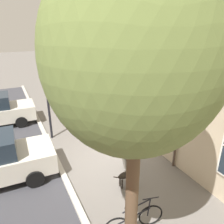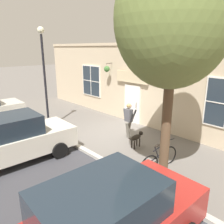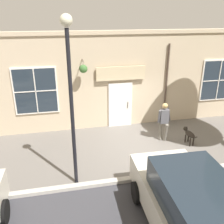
% 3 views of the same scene
% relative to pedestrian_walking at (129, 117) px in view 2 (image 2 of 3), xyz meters
% --- Properties ---
extents(ground_plane, '(90.00, 90.00, 0.00)m').
position_rel_pedestrian_walking_xyz_m(ground_plane, '(0.37, -0.82, -0.99)').
color(ground_plane, '#66605B').
extents(storefront_facade, '(0.95, 18.00, 4.33)m').
position_rel_pedestrian_walking_xyz_m(storefront_facade, '(-1.97, -0.83, 1.18)').
color(storefront_facade, '#C6B293').
rests_on(storefront_facade, ground_plane).
extents(pedestrian_walking, '(0.53, 0.57, 1.66)m').
position_rel_pedestrian_walking_xyz_m(pedestrian_walking, '(0.00, 0.00, 0.00)').
color(pedestrian_walking, '#6B665B').
rests_on(pedestrian_walking, ground_plane).
extents(dog_on_leash, '(1.00, 0.28, 0.65)m').
position_rel_pedestrian_walking_xyz_m(dog_on_leash, '(0.49, 0.93, -0.56)').
color(dog_on_leash, black).
rests_on(dog_on_leash, ground_plane).
extents(street_tree_by_curb, '(3.37, 3.03, 6.62)m').
position_rel_pedestrian_walking_xyz_m(street_tree_by_curb, '(1.53, 2.96, 3.68)').
color(street_tree_by_curb, brown).
rests_on(street_tree_by_curb, ground_plane).
extents(leaning_bicycle, '(1.73, 0.28, 1.00)m').
position_rel_pedestrian_walking_xyz_m(leaning_bicycle, '(1.24, 2.62, -0.61)').
color(leaning_bicycle, black).
rests_on(leaning_bicycle, ground_plane).
extents(parked_car_mid_block, '(4.35, 2.04, 1.75)m').
position_rel_pedestrian_walking_xyz_m(parked_car_mid_block, '(4.73, -1.35, -0.11)').
color(parked_car_mid_block, beige).
rests_on(parked_car_mid_block, ground_plane).
extents(parked_car_far_end, '(4.35, 2.04, 1.75)m').
position_rel_pedestrian_walking_xyz_m(parked_car_far_end, '(4.83, 3.94, -0.11)').
color(parked_car_far_end, maroon).
rests_on(parked_car_far_end, ground_plane).
extents(street_lamp, '(0.32, 0.32, 5.01)m').
position_rel_pedestrian_walking_xyz_m(street_lamp, '(2.08, -3.78, 2.26)').
color(street_lamp, black).
rests_on(street_lamp, ground_plane).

